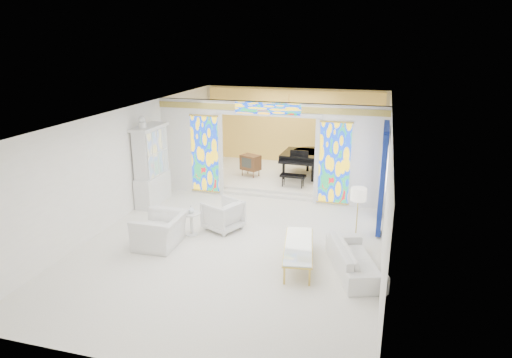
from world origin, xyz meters
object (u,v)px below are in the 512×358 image
(sofa, at_px, (355,258))
(coffee_table, at_px, (298,247))
(armchair_right, at_px, (223,215))
(tv_console, at_px, (250,163))
(grand_piano, at_px, (306,156))
(armchair_left, at_px, (160,230))
(china_cabinet, at_px, (152,166))

(sofa, bearing_deg, coffee_table, 69.41)
(armchair_right, relative_size, tv_console, 1.15)
(grand_piano, bearing_deg, coffee_table, -79.60)
(grand_piano, distance_m, tv_console, 1.96)
(sofa, distance_m, coffee_table, 1.23)
(armchair_left, distance_m, armchair_right, 1.73)
(grand_piano, bearing_deg, tv_console, -157.83)
(armchair_right, height_order, coffee_table, armchair_right)
(china_cabinet, xyz_separation_m, grand_piano, (4.03, 3.63, -0.31))
(armchair_left, height_order, sofa, armchair_left)
(china_cabinet, distance_m, grand_piano, 5.43)
(armchair_right, height_order, sofa, armchair_right)
(armchair_right, height_order, tv_console, tv_console)
(armchair_left, relative_size, tv_console, 1.59)
(armchair_right, distance_m, grand_piano, 5.12)
(armchair_left, bearing_deg, sofa, 87.54)
(china_cabinet, distance_m, coffee_table, 5.65)
(armchair_left, height_order, tv_console, tv_console)
(china_cabinet, xyz_separation_m, armchair_right, (2.69, -1.30, -0.77))
(armchair_left, xyz_separation_m, sofa, (4.59, -0.03, -0.09))
(china_cabinet, relative_size, grand_piano, 1.07)
(armchair_right, bearing_deg, sofa, 93.43)
(china_cabinet, xyz_separation_m, sofa, (6.17, -2.65, -0.87))
(china_cabinet, xyz_separation_m, tv_console, (2.19, 2.96, -0.51))
(armchair_left, distance_m, sofa, 4.59)
(sofa, distance_m, tv_console, 6.89)
(china_cabinet, relative_size, sofa, 1.31)
(armchair_left, xyz_separation_m, tv_console, (0.62, 5.58, 0.27))
(tv_console, bearing_deg, grand_piano, 42.56)
(china_cabinet, bearing_deg, coffee_table, -28.03)
(armchair_left, bearing_deg, china_cabinet, -151.03)
(sofa, bearing_deg, china_cabinet, 47.28)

